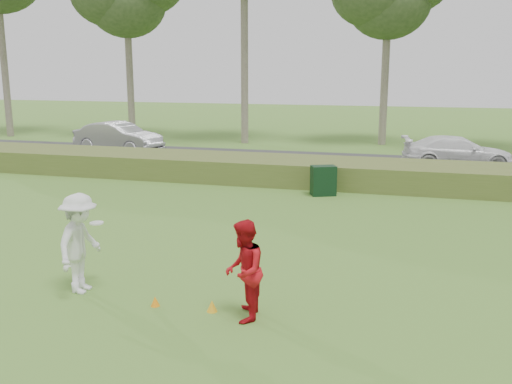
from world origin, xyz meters
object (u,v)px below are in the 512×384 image
(player_red, at_px, (244,271))
(cone_yellow, at_px, (212,306))
(car_mid, at_px, (118,137))
(utility_cabinet, at_px, (323,181))
(cone_orange, at_px, (155,301))
(player_white, at_px, (80,243))
(car_right, at_px, (457,152))

(player_red, distance_m, cone_yellow, 1.05)
(cone_yellow, bearing_deg, car_mid, 123.39)
(player_red, relative_size, cone_yellow, 8.38)
(cone_yellow, height_order, utility_cabinet, utility_cabinet)
(player_red, bearing_deg, cone_orange, -102.99)
(player_white, relative_size, cone_orange, 10.69)
(player_white, bearing_deg, player_red, -98.17)
(car_mid, bearing_deg, utility_cabinet, -110.45)
(car_mid, xyz_separation_m, car_right, (16.91, -0.21, -0.10))
(player_white, distance_m, utility_cabinet, 10.68)
(player_red, relative_size, utility_cabinet, 1.73)
(car_right, bearing_deg, cone_yellow, 155.06)
(player_white, distance_m, car_mid, 19.44)
(cone_orange, xyz_separation_m, car_mid, (-10.47, 17.65, 0.76))
(player_white, xyz_separation_m, car_right, (8.16, 17.15, -0.25))
(cone_yellow, relative_size, car_mid, 0.05)
(player_white, height_order, utility_cabinet, player_white)
(player_red, height_order, car_right, player_red)
(cone_orange, relative_size, car_right, 0.04)
(player_white, bearing_deg, car_right, -27.58)
(car_mid, bearing_deg, cone_yellow, -136.11)
(cone_yellow, distance_m, car_right, 18.19)
(utility_cabinet, xyz_separation_m, car_mid, (-12.01, 7.20, 0.33))
(car_right, bearing_deg, car_mid, 81.35)
(cone_orange, height_order, car_right, car_right)
(player_red, bearing_deg, car_mid, -155.53)
(cone_yellow, bearing_deg, player_red, -12.31)
(cone_yellow, xyz_separation_m, utility_cabinet, (0.42, 10.39, 0.42))
(player_white, xyz_separation_m, car_mid, (-8.74, 17.36, -0.16))
(player_red, bearing_deg, utility_cabinet, 171.15)
(cone_yellow, height_order, car_mid, car_mid)
(player_white, height_order, player_red, player_white)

